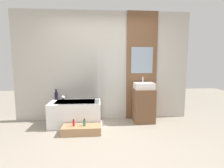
{
  "coord_description": "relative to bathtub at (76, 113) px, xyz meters",
  "views": [
    {
      "loc": [
        -0.11,
        -2.67,
        1.43
      ],
      "look_at": [
        0.15,
        0.72,
        0.98
      ],
      "focal_mm": 28.0,
      "sensor_mm": 36.0,
      "label": 1
    }
  ],
  "objects": [
    {
      "name": "ground_plane",
      "position": [
        0.63,
        -1.2,
        -0.27
      ],
      "size": [
        12.0,
        12.0,
        0.0
      ],
      "primitive_type": "plane",
      "color": "gray"
    },
    {
      "name": "wall_tiled_back",
      "position": [
        0.63,
        0.38,
        1.03
      ],
      "size": [
        4.2,
        0.06,
        2.6
      ],
      "primitive_type": "cube",
      "color": "#B7B2A8",
      "rests_on": "ground_plane"
    },
    {
      "name": "wall_wood_accent",
      "position": [
        1.58,
        0.33,
        1.04
      ],
      "size": [
        0.74,
        0.04,
        2.6
      ],
      "color": "brown",
      "rests_on": "ground_plane"
    },
    {
      "name": "bathtub",
      "position": [
        0.0,
        0.0,
        0.0
      ],
      "size": [
        1.12,
        0.66,
        0.53
      ],
      "color": "white",
      "rests_on": "ground_plane"
    },
    {
      "name": "glass_shower_screen",
      "position": [
        0.53,
        -0.07,
        0.78
      ],
      "size": [
        0.01,
        0.49,
        1.04
      ],
      "primitive_type": "cube",
      "color": "silver",
      "rests_on": "bathtub"
    },
    {
      "name": "wooden_step_bench",
      "position": [
        0.18,
        -0.53,
        -0.19
      ],
      "size": [
        0.77,
        0.33,
        0.16
      ],
      "primitive_type": "cube",
      "color": "#A87F56",
      "rests_on": "ground_plane"
    },
    {
      "name": "vanity_cabinet",
      "position": [
        1.58,
        0.08,
        0.13
      ],
      "size": [
        0.47,
        0.46,
        0.79
      ],
      "primitive_type": "cube",
      "color": "brown",
      "rests_on": "ground_plane"
    },
    {
      "name": "sink",
      "position": [
        1.58,
        0.08,
        0.59
      ],
      "size": [
        0.45,
        0.35,
        0.27
      ],
      "color": "white",
      "rests_on": "vanity_cabinet"
    },
    {
      "name": "vase_tall_dark",
      "position": [
        -0.47,
        0.24,
        0.36
      ],
      "size": [
        0.08,
        0.08,
        0.25
      ],
      "color": "black",
      "rests_on": "bathtub"
    },
    {
      "name": "vase_round_light",
      "position": [
        -0.32,
        0.23,
        0.31
      ],
      "size": [
        0.1,
        0.1,
        0.1
      ],
      "primitive_type": "sphere",
      "color": "white",
      "rests_on": "bathtub"
    },
    {
      "name": "bottle_soap_primary",
      "position": [
        0.03,
        -0.53,
        -0.05
      ],
      "size": [
        0.04,
        0.04,
        0.14
      ],
      "color": "red",
      "rests_on": "wooden_step_bench"
    },
    {
      "name": "bottle_soap_secondary",
      "position": [
        0.24,
        -0.53,
        -0.04
      ],
      "size": [
        0.05,
        0.05,
        0.14
      ],
      "color": "#38704C",
      "rests_on": "wooden_step_bench"
    }
  ]
}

